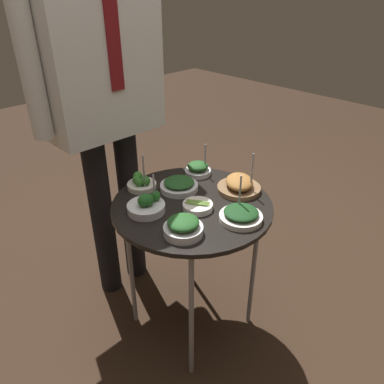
# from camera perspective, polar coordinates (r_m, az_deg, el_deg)

# --- Properties ---
(ground_plane) EXTENTS (8.00, 8.00, 0.00)m
(ground_plane) POSITION_cam_1_polar(r_m,az_deg,el_deg) (1.89, 0.00, -18.86)
(ground_plane) COLOR black
(serving_cart) EXTENTS (0.63, 0.63, 0.66)m
(serving_cart) POSITION_cam_1_polar(r_m,az_deg,el_deg) (1.49, 0.00, -3.33)
(serving_cart) COLOR black
(serving_cart) RESTS_ON ground_plane
(bowl_asparagus_front_right) EXTENTS (0.12, 0.12, 0.03)m
(bowl_asparagus_front_right) POSITION_cam_1_polar(r_m,az_deg,el_deg) (1.42, 0.87, -2.15)
(bowl_asparagus_front_right) COLOR silver
(bowl_asparagus_front_right) RESTS_ON serving_cart
(bowl_broccoli_mid_right) EXTENTS (0.14, 0.14, 0.14)m
(bowl_broccoli_mid_right) POSITION_cam_1_polar(r_m,az_deg,el_deg) (1.41, -6.92, -1.98)
(bowl_broccoli_mid_right) COLOR silver
(bowl_broccoli_mid_right) RESTS_ON serving_cart
(bowl_spinach_front_center) EXTENTS (0.16, 0.16, 0.05)m
(bowl_spinach_front_center) POSITION_cam_1_polar(r_m,az_deg,el_deg) (1.55, -1.99, 1.04)
(bowl_spinach_front_center) COLOR silver
(bowl_spinach_front_center) RESTS_ON serving_cart
(bowl_spinach_near_rim) EXTENTS (0.12, 0.12, 0.15)m
(bowl_spinach_near_rim) POSITION_cam_1_polar(r_m,az_deg,el_deg) (1.67, 0.91, 3.54)
(bowl_spinach_near_rim) COLOR silver
(bowl_spinach_near_rim) RESTS_ON serving_cart
(bowl_spinach_back_left) EXTENTS (0.14, 0.14, 0.06)m
(bowl_spinach_back_left) POSITION_cam_1_polar(r_m,az_deg,el_deg) (1.28, -1.34, -5.35)
(bowl_spinach_back_left) COLOR silver
(bowl_spinach_back_left) RESTS_ON serving_cart
(bowl_roast_center) EXTENTS (0.18, 0.18, 0.18)m
(bowl_roast_center) POSITION_cam_1_polar(r_m,az_deg,el_deg) (1.55, 7.20, 1.08)
(bowl_roast_center) COLOR brown
(bowl_roast_center) RESTS_ON serving_cart
(bowl_spinach_far_rim) EXTENTS (0.16, 0.16, 0.16)m
(bowl_spinach_far_rim) POSITION_cam_1_polar(r_m,az_deg,el_deg) (1.37, 7.46, -3.50)
(bowl_spinach_far_rim) COLOR silver
(bowl_spinach_far_rim) RESTS_ON serving_cart
(bowl_broccoli_front_left) EXTENTS (0.12, 0.12, 0.16)m
(bowl_broccoli_front_left) POSITION_cam_1_polar(r_m,az_deg,el_deg) (1.57, -7.72, 1.39)
(bowl_broccoli_front_left) COLOR silver
(bowl_broccoli_front_left) RESTS_ON serving_cart
(waiter_figure) EXTENTS (0.63, 0.24, 1.70)m
(waiter_figure) POSITION_cam_1_polar(r_m,az_deg,el_deg) (1.62, -13.75, 16.76)
(waiter_figure) COLOR black
(waiter_figure) RESTS_ON ground_plane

